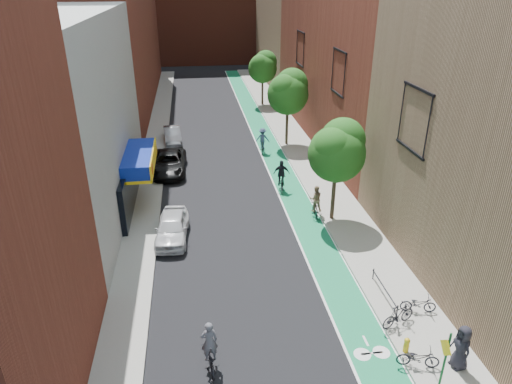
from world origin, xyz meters
name	(u,v)px	position (x,y,z in m)	size (l,w,h in m)	color
ground	(270,346)	(0.00, 0.00, 0.00)	(160.00, 160.00, 0.00)	black
bike_lane	(265,139)	(4.00, 26.00, 0.01)	(2.00, 68.00, 0.01)	#14703B
sidewalk_left	(156,143)	(-6.00, 26.00, 0.07)	(2.00, 68.00, 0.15)	gray
sidewalk_right	(291,137)	(6.50, 26.00, 0.07)	(3.00, 68.00, 0.15)	gray
building_left_white	(51,119)	(-11.00, 14.00, 6.00)	(8.00, 20.00, 12.00)	silver
building_left_far_red	(108,3)	(-11.00, 42.00, 11.00)	(8.00, 36.00, 22.00)	maroon
building_right_mid_red	(359,11)	(12.00, 26.00, 11.00)	(8.00, 28.00, 22.00)	maroon
building_right_far_tan	(296,15)	(12.00, 50.00, 9.00)	(8.00, 20.00, 18.00)	#8C6B4C
building_far_closure	(201,0)	(0.00, 72.00, 10.00)	(30.00, 14.00, 20.00)	maroon
tree_near	(338,149)	(5.65, 10.02, 4.66)	(3.40, 3.36, 6.42)	#332619
tree_mid	(288,91)	(5.65, 24.02, 4.89)	(3.55, 3.53, 6.74)	#332619
tree_far	(263,66)	(5.65, 38.02, 4.50)	(3.30, 3.25, 6.21)	#332619
sign_pole	(444,363)	(5.38, -3.50, 1.84)	(0.13, 0.71, 3.00)	#194C26
parked_car_white	(172,227)	(-4.11, 9.16, 0.74)	(1.75, 4.34, 1.48)	silver
parked_car_black	(169,163)	(-4.60, 19.20, 0.76)	(2.51, 5.45, 1.51)	black
parked_car_silver	(173,135)	(-4.48, 26.21, 0.69)	(1.46, 4.19, 1.38)	gray
cyclist_lead	(210,352)	(-2.46, -0.77, 0.75)	(0.71, 1.65, 2.13)	black
cyclist_lane_near	(315,203)	(4.70, 10.65, 0.91)	(0.85, 1.51, 2.05)	black
cyclist_lane_mid	(282,179)	(3.34, 14.71, 0.87)	(1.16, 1.82, 2.24)	black
cyclist_lane_far	(263,142)	(3.20, 22.47, 0.98)	(1.28, 1.76, 2.16)	black
parked_bike_near	(418,358)	(5.40, -1.99, 0.57)	(0.56, 1.62, 0.85)	black
parked_bike_mid	(398,315)	(5.60, 0.29, 0.67)	(0.49, 1.73, 1.04)	black
parked_bike_far	(418,304)	(6.87, 1.01, 0.56)	(0.55, 1.57, 0.82)	black
pedestrian	(461,347)	(6.94, -2.21, 1.10)	(0.93, 0.60, 1.90)	black
fire_hydrant	(407,345)	(5.30, -1.21, 0.51)	(0.23, 0.23, 0.67)	gold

